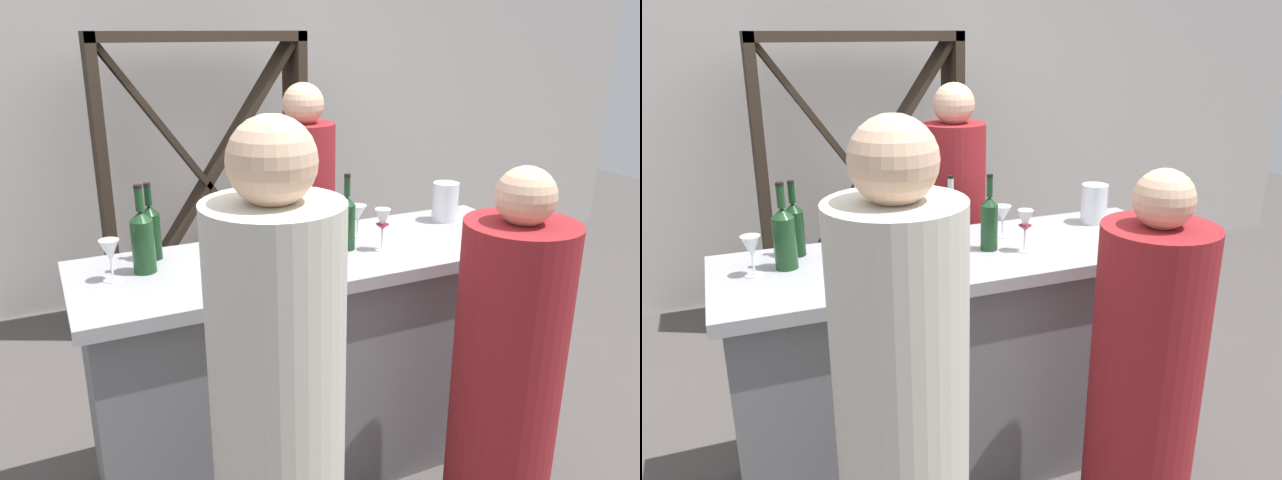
# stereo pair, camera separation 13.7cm
# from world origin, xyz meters

# --- Properties ---
(ground_plane) EXTENTS (12.00, 12.00, 0.00)m
(ground_plane) POSITION_xyz_m (0.00, 0.00, 0.00)
(ground_plane) COLOR #4C4744
(back_wall) EXTENTS (8.00, 0.10, 2.80)m
(back_wall) POSITION_xyz_m (0.00, 2.20, 1.40)
(back_wall) COLOR #BCB7B2
(back_wall) RESTS_ON ground
(bar_counter) EXTENTS (1.92, 0.65, 0.98)m
(bar_counter) POSITION_xyz_m (0.00, 0.00, 0.49)
(bar_counter) COLOR slate
(bar_counter) RESTS_ON ground
(wine_rack) EXTENTS (1.29, 0.28, 1.81)m
(wine_rack) POSITION_xyz_m (-0.02, 1.65, 0.91)
(wine_rack) COLOR #33281E
(wine_rack) RESTS_ON ground
(wine_bottle_leftmost_olive_green) EXTENTS (0.08, 0.08, 0.33)m
(wine_bottle_leftmost_olive_green) POSITION_xyz_m (-0.67, 0.08, 1.10)
(wine_bottle_leftmost_olive_green) COLOR #193D1E
(wine_bottle_leftmost_olive_green) RESTS_ON bar_counter
(wine_bottle_second_left_dark_green) EXTENTS (0.07, 0.07, 0.30)m
(wine_bottle_second_left_dark_green) POSITION_xyz_m (-0.62, 0.21, 1.09)
(wine_bottle_second_left_dark_green) COLOR black
(wine_bottle_second_left_dark_green) RESTS_ON bar_counter
(wine_bottle_center_clear_pale) EXTENTS (0.07, 0.07, 0.28)m
(wine_bottle_center_clear_pale) POSITION_xyz_m (0.01, 0.15, 1.08)
(wine_bottle_center_clear_pale) COLOR #B7C6B2
(wine_bottle_center_clear_pale) RESTS_ON bar_counter
(wine_bottle_second_right_olive_green) EXTENTS (0.07, 0.07, 0.31)m
(wine_bottle_second_right_olive_green) POSITION_xyz_m (0.11, -0.01, 1.10)
(wine_bottle_second_right_olive_green) COLOR #193D1E
(wine_bottle_second_right_olive_green) RESTS_ON bar_counter
(wine_glass_near_left) EXTENTS (0.07, 0.07, 0.14)m
(wine_glass_near_left) POSITION_xyz_m (-0.11, -0.17, 1.08)
(wine_glass_near_left) COLOR white
(wine_glass_near_left) RESTS_ON bar_counter
(wine_glass_near_center) EXTENTS (0.07, 0.07, 0.17)m
(wine_glass_near_center) POSITION_xyz_m (0.24, -0.08, 1.10)
(wine_glass_near_center) COLOR white
(wine_glass_near_center) RESTS_ON bar_counter
(wine_glass_near_right) EXTENTS (0.08, 0.08, 0.16)m
(wine_glass_near_right) POSITION_xyz_m (-0.39, -0.05, 1.09)
(wine_glass_near_right) COLOR white
(wine_glass_near_right) RESTS_ON bar_counter
(wine_glass_far_left) EXTENTS (0.07, 0.07, 0.15)m
(wine_glass_far_left) POSITION_xyz_m (-0.79, 0.04, 1.08)
(wine_glass_far_left) COLOR white
(wine_glass_far_left) RESTS_ON bar_counter
(wine_glass_far_center) EXTENTS (0.07, 0.07, 0.14)m
(wine_glass_far_center) POSITION_xyz_m (0.23, 0.12, 1.08)
(wine_glass_far_center) COLOR white
(wine_glass_far_center) RESTS_ON bar_counter
(water_pitcher) EXTENTS (0.12, 0.12, 0.18)m
(water_pitcher) POSITION_xyz_m (0.71, 0.15, 1.07)
(water_pitcher) COLOR silver
(water_pitcher) RESTS_ON bar_counter
(person_left_guest) EXTENTS (0.45, 0.45, 1.41)m
(person_left_guest) POSITION_xyz_m (0.44, -0.64, 0.64)
(person_left_guest) COLOR maroon
(person_left_guest) RESTS_ON ground
(person_center_guest) EXTENTS (0.46, 0.46, 1.64)m
(person_center_guest) POSITION_xyz_m (-0.47, -0.72, 0.76)
(person_center_guest) COLOR beige
(person_center_guest) RESTS_ON ground
(person_server_behind) EXTENTS (0.38, 0.38, 1.58)m
(person_server_behind) POSITION_xyz_m (0.23, 0.69, 0.74)
(person_server_behind) COLOR maroon
(person_server_behind) RESTS_ON ground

